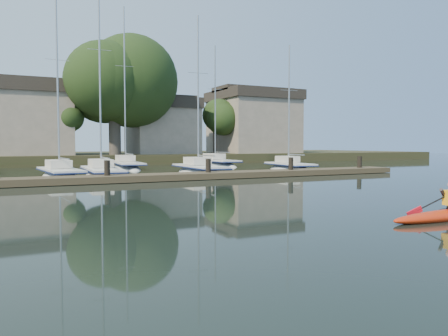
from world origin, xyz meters
name	(u,v)px	position (x,y,z in m)	size (l,w,h in m)	color
ground	(314,217)	(0.00, 0.00, 0.00)	(160.00, 160.00, 0.00)	black
dock	(160,177)	(0.00, 14.00, 0.20)	(34.00, 2.00, 1.80)	#493E29
sailboat_1	(60,180)	(-4.92, 18.85, -0.17)	(2.58, 7.83, 12.57)	silver
sailboat_2	(102,179)	(-2.47, 18.35, -0.17)	(2.23, 8.40, 13.81)	silver
sailboat_3	(199,176)	(4.33, 18.48, -0.18)	(2.11, 7.66, 12.31)	silver
sailboat_4	(289,172)	(12.33, 18.93, -0.18)	(2.62, 6.70, 11.11)	silver
sailboat_6	(126,170)	(1.21, 27.11, -0.17)	(2.61, 9.48, 14.89)	silver
sailboat_7	(216,168)	(10.00, 27.71, -0.19)	(2.31, 7.91, 12.66)	silver
shore	(101,134)	(1.61, 40.29, 3.23)	(90.00, 25.25, 12.75)	#2D3319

